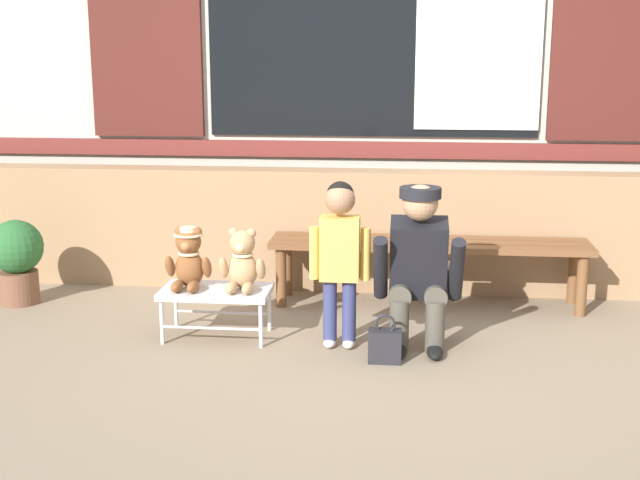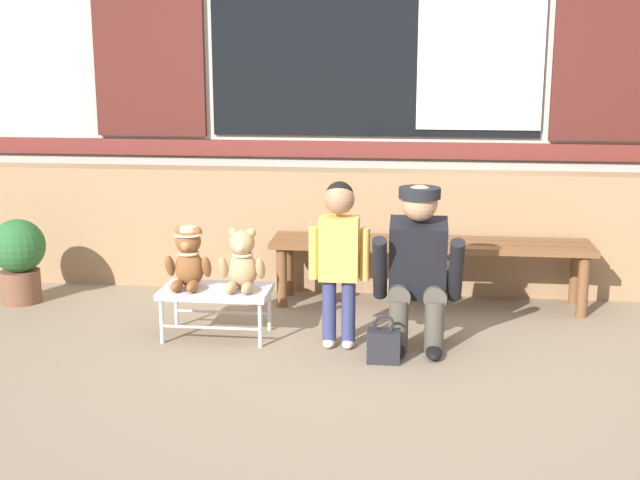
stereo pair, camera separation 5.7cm
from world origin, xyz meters
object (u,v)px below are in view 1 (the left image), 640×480
at_px(adult_crouching, 420,266).
at_px(potted_plant, 17,257).
at_px(handbag_on_ground, 385,345).
at_px(small_display_bench, 216,294).
at_px(teddy_bear_with_hat, 189,259).
at_px(wooden_bench_long, 429,251).
at_px(teddy_bear_plain, 242,262).
at_px(child_standing, 340,246).

height_order(adult_crouching, potted_plant, adult_crouching).
bearing_deg(handbag_on_ground, small_display_bench, 163.17).
xyz_separation_m(small_display_bench, potted_plant, (-1.48, 0.54, 0.06)).
bearing_deg(small_display_bench, handbag_on_ground, -16.83).
height_order(small_display_bench, potted_plant, potted_plant).
height_order(teddy_bear_with_hat, handbag_on_ground, teddy_bear_with_hat).
distance_m(wooden_bench_long, teddy_bear_with_hat, 1.62).
xyz_separation_m(small_display_bench, teddy_bear_with_hat, (-0.16, 0.00, 0.21)).
bearing_deg(potted_plant, adult_crouching, -12.41).
bearing_deg(teddy_bear_with_hat, handbag_on_ground, -14.72).
bearing_deg(teddy_bear_plain, adult_crouching, -2.54).
distance_m(wooden_bench_long, teddy_bear_plain, 1.35).
bearing_deg(adult_crouching, child_standing, -175.31).
xyz_separation_m(wooden_bench_long, child_standing, (-0.52, -0.87, 0.22)).
xyz_separation_m(small_display_bench, adult_crouching, (1.19, -0.04, 0.21)).
distance_m(small_display_bench, teddy_bear_with_hat, 0.26).
relative_size(wooden_bench_long, potted_plant, 3.68).
relative_size(wooden_bench_long, teddy_bear_plain, 5.78).
height_order(child_standing, adult_crouching, child_standing).
relative_size(teddy_bear_plain, handbag_on_ground, 1.34).
xyz_separation_m(teddy_bear_with_hat, teddy_bear_plain, (0.32, -0.00, -0.01)).
xyz_separation_m(wooden_bench_long, potted_plant, (-2.74, -0.24, -0.05)).
height_order(teddy_bear_plain, adult_crouching, adult_crouching).
xyz_separation_m(small_display_bench, handbag_on_ground, (1.00, -0.30, -0.17)).
bearing_deg(potted_plant, handbag_on_ground, -18.80).
bearing_deg(child_standing, teddy_bear_with_hat, 174.69).
bearing_deg(adult_crouching, teddy_bear_with_hat, 178.03).
distance_m(handbag_on_ground, potted_plant, 2.63).
relative_size(teddy_bear_with_hat, potted_plant, 0.64).
bearing_deg(potted_plant, teddy_bear_with_hat, -22.25).
distance_m(teddy_bear_plain, adult_crouching, 1.03).
relative_size(teddy_bear_plain, adult_crouching, 0.38).
bearing_deg(handbag_on_ground, teddy_bear_with_hat, 165.28).
height_order(small_display_bench, child_standing, child_standing).
xyz_separation_m(wooden_bench_long, teddy_bear_plain, (-1.10, -0.79, 0.09)).
bearing_deg(adult_crouching, wooden_bench_long, 85.09).
bearing_deg(potted_plant, child_standing, -15.72).
relative_size(wooden_bench_long, adult_crouching, 2.21).
relative_size(child_standing, adult_crouching, 1.01).
distance_m(adult_crouching, potted_plant, 2.74).
bearing_deg(wooden_bench_long, potted_plant, -174.91).
relative_size(teddy_bear_with_hat, adult_crouching, 0.38).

